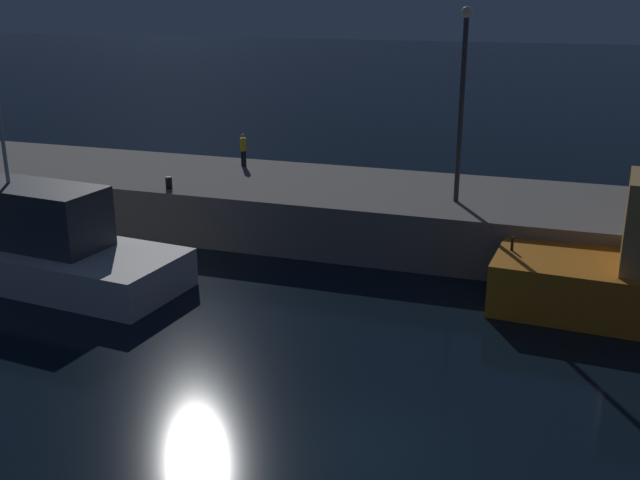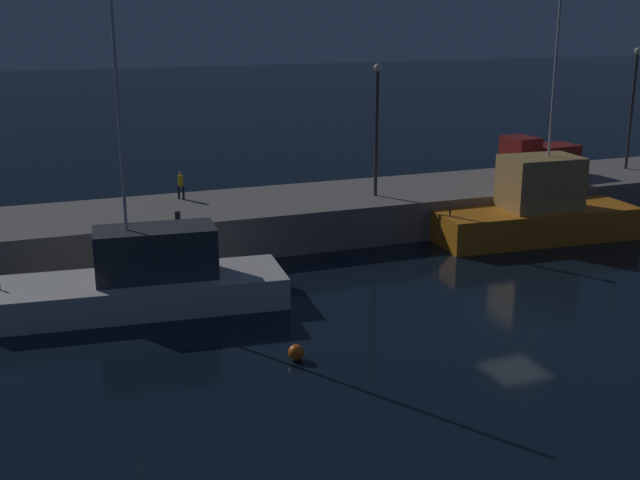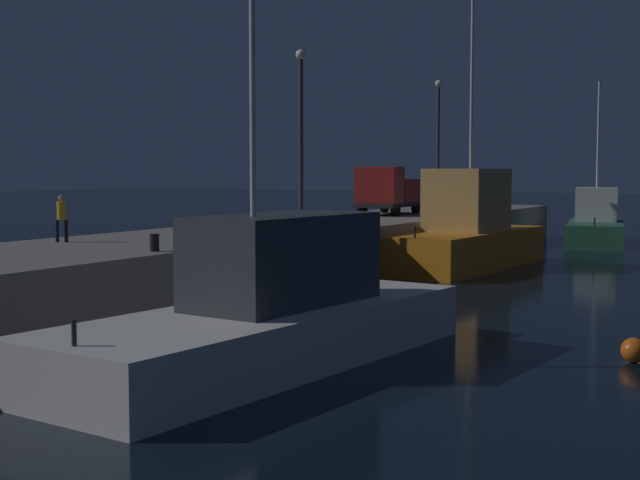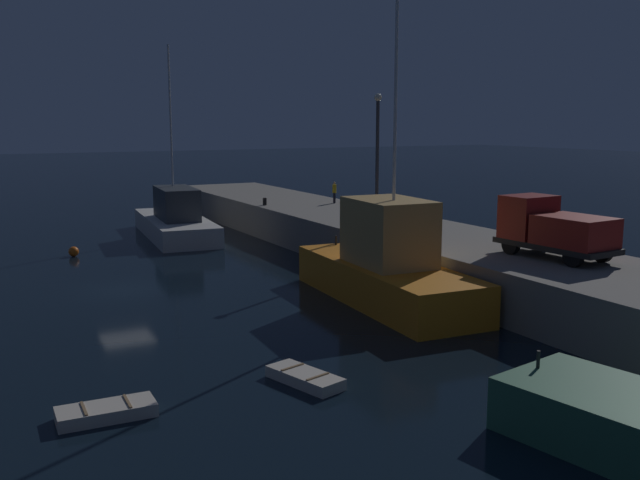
% 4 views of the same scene
% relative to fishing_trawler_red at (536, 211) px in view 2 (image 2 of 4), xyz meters
% --- Properties ---
extents(ground_plane, '(320.00, 320.00, 0.00)m').
position_rel_fishing_trawler_red_xyz_m(ground_plane, '(-8.00, -10.15, -1.66)').
color(ground_plane, black).
extents(pier_quay, '(60.02, 7.51, 2.27)m').
position_rel_fishing_trawler_red_xyz_m(pier_quay, '(-8.00, 5.60, -0.52)').
color(pier_quay, gray).
rests_on(pier_quay, ground).
extents(fishing_trawler_red, '(11.90, 4.57, 13.41)m').
position_rel_fishing_trawler_red_xyz_m(fishing_trawler_red, '(0.00, 0.00, 0.00)').
color(fishing_trawler_red, orange).
rests_on(fishing_trawler_red, ground).
extents(fishing_boat_blue, '(12.94, 5.21, 13.53)m').
position_rel_fishing_trawler_red_xyz_m(fishing_boat_blue, '(-22.70, -3.19, -0.43)').
color(fishing_boat_blue, silver).
rests_on(fishing_boat_blue, ground).
extents(mooring_buoy_near, '(0.62, 0.62, 0.62)m').
position_rel_fishing_trawler_red_xyz_m(mooring_buoy_near, '(-18.40, -10.94, -1.35)').
color(mooring_buoy_near, orange).
rests_on(mooring_buoy_near, ground).
extents(lamp_post_west, '(0.44, 0.44, 7.53)m').
position_rel_fishing_trawler_red_xyz_m(lamp_post_west, '(-8.02, 4.51, 5.04)').
color(lamp_post_west, '#38383D').
rests_on(lamp_post_west, pier_quay).
extents(lamp_post_east, '(0.44, 0.44, 8.03)m').
position_rel_fishing_trawler_red_xyz_m(lamp_post_east, '(11.40, 5.95, 5.30)').
color(lamp_post_east, '#38383D').
rests_on(lamp_post_east, pier_quay).
extents(utility_truck, '(5.50, 2.67, 2.65)m').
position_rel_fishing_trawler_red_xyz_m(utility_truck, '(4.18, 5.98, 1.92)').
color(utility_truck, black).
rests_on(utility_truck, pier_quay).
extents(dockworker, '(0.41, 0.41, 1.59)m').
position_rel_fishing_trawler_red_xyz_m(dockworker, '(-18.76, 7.66, 1.52)').
color(dockworker, black).
rests_on(dockworker, pier_quay).
extents(bollard_west, '(0.28, 0.28, 0.53)m').
position_rel_fishing_trawler_red_xyz_m(bollard_west, '(-20.00, 2.62, 0.88)').
color(bollard_west, black).
rests_on(bollard_west, pier_quay).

